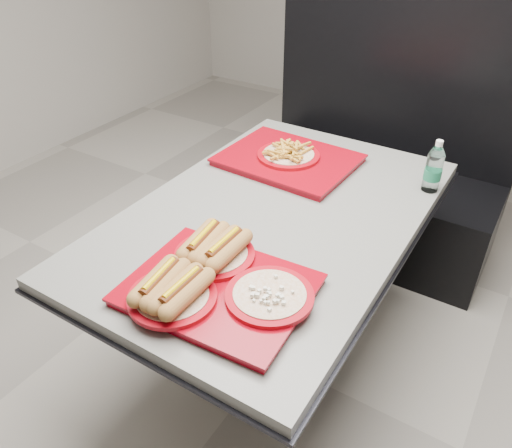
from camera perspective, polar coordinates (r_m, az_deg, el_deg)
The scene contains 6 objects.
ground at distance 2.22m, azimuth 1.70°, elevation -15.10°, with size 6.00×6.00×0.00m, color gray.
diner_table at distance 1.82m, azimuth 2.00°, elevation -2.99°, with size 0.92×1.42×0.75m.
booth_bench at distance 2.77m, azimuth 13.48°, elevation 5.69°, with size 1.30×0.57×1.35m.
tray_near at distance 1.38m, azimuth -4.97°, elevation -6.35°, with size 0.52×0.44×0.11m.
tray_far at distance 2.03m, azimuth 3.72°, elevation 7.68°, with size 0.53×0.42×0.10m.
water_bottle at distance 1.92m, azimuth 19.64°, elevation 5.93°, with size 0.06×0.06×0.20m.
Camera 1 is at (0.71, -1.26, 1.68)m, focal length 35.00 mm.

